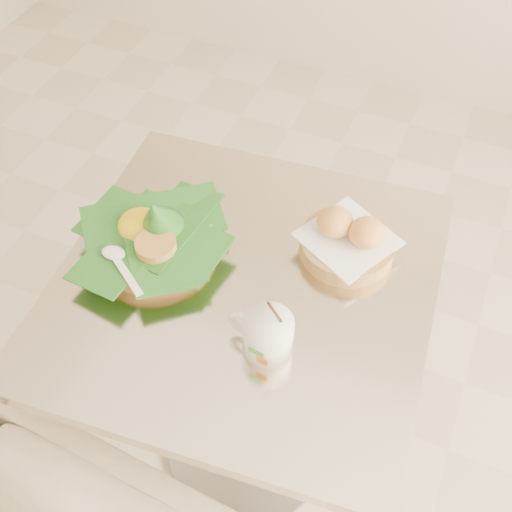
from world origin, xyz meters
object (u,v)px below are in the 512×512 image
at_px(cafe_table, 246,344).
at_px(coffee_mug, 267,333).
at_px(bread_basket, 348,240).
at_px(rice_basket, 153,235).

bearing_deg(cafe_table, coffee_mug, -51.38).
xyz_separation_m(bread_basket, coffee_mug, (-0.06, -0.26, 0.01)).
bearing_deg(coffee_mug, bread_basket, 76.70).
distance_m(cafe_table, rice_basket, 0.33).
relative_size(rice_basket, bread_basket, 1.40).
relative_size(rice_basket, coffee_mug, 1.94).
bearing_deg(bread_basket, rice_basket, -158.34).
bearing_deg(rice_basket, cafe_table, -2.35).
relative_size(cafe_table, rice_basket, 2.59).
bearing_deg(bread_basket, cafe_table, -136.33).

